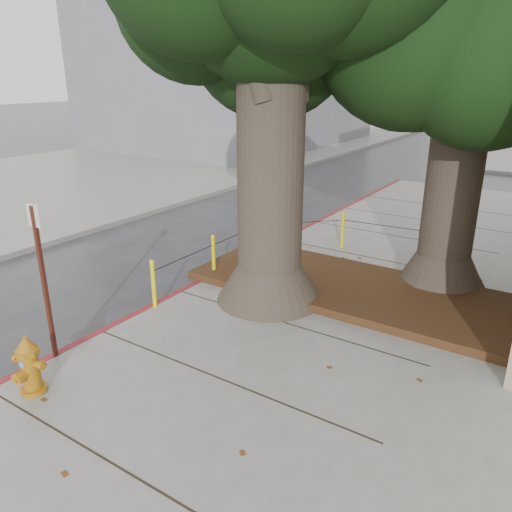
{
  "coord_description": "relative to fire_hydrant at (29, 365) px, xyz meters",
  "views": [
    {
      "loc": [
        4.39,
        -4.83,
        4.28
      ],
      "look_at": [
        -0.42,
        2.41,
        1.1
      ],
      "focal_mm": 35.0,
      "sensor_mm": 36.0,
      "label": 1
    }
  ],
  "objects": [
    {
      "name": "fire_hydrant",
      "position": [
        0.0,
        0.0,
        0.0
      ],
      "size": [
        0.46,
        0.43,
        0.86
      ],
      "rotation": [
        0.0,
        0.0,
        0.19
      ],
      "color": "#B47112",
      "rests_on": "sidewalk_main"
    },
    {
      "name": "sidewalk_opposite",
      "position": [
        -12.6,
        11.67,
        -0.49
      ],
      "size": [
        14.0,
        60.0,
        0.15
      ],
      "primitive_type": "cube",
      "color": "slate",
      "rests_on": "ground"
    },
    {
      "name": "bollard_ring",
      "position": [
        0.53,
        6.05,
        0.09
      ],
      "size": [
        3.79,
        5.39,
        0.95
      ],
      "color": "yellow",
      "rests_on": "sidewalk_main"
    },
    {
      "name": "tree_far",
      "position": [
        4.03,
        6.99,
        4.45
      ],
      "size": [
        4.5,
        3.8,
        7.17
      ],
      "color": "#4C3F33",
      "rests_on": "sidewalk_main"
    },
    {
      "name": "curb_red",
      "position": [
        -0.6,
        4.17,
        -0.49
      ],
      "size": [
        0.14,
        26.0,
        0.16
      ],
      "primitive_type": "cube",
      "color": "maroon",
      "rests_on": "ground"
    },
    {
      "name": "building_far_grey",
      "position": [
        -13.6,
        23.67,
        5.43
      ],
      "size": [
        12.0,
        16.0,
        12.0
      ],
      "primitive_type": "cube",
      "color": "slate",
      "rests_on": "ground"
    },
    {
      "name": "planter_bed",
      "position": [
        2.3,
        5.57,
        -0.34
      ],
      "size": [
        6.4,
        2.6,
        0.16
      ],
      "primitive_type": "cube",
      "color": "black",
      "rests_on": "sidewalk_main"
    },
    {
      "name": "signpost",
      "position": [
        -0.55,
        0.75,
        0.95
      ],
      "size": [
        0.24,
        0.06,
        2.43
      ],
      "rotation": [
        0.0,
        0.0,
        0.1
      ],
      "color": "#471911",
      "rests_on": "sidewalk_main"
    },
    {
      "name": "building_far_white",
      "position": [
        -15.6,
        46.67,
        6.93
      ],
      "size": [
        12.0,
        18.0,
        15.0
      ],
      "primitive_type": "cube",
      "color": "silver",
      "rests_on": "ground"
    },
    {
      "name": "car_dark",
      "position": [
        -11.2,
        21.44,
        -0.03
      ],
      "size": [
        1.66,
        3.76,
        1.07
      ],
      "primitive_type": "imported",
      "rotation": [
        0.0,
        0.0,
        0.04
      ],
      "color": "black",
      "rests_on": "ground"
    },
    {
      "name": "ground",
      "position": [
        1.4,
        1.67,
        -0.57
      ],
      "size": [
        140.0,
        140.0,
        0.0
      ],
      "primitive_type": "plane",
      "color": "#28282B",
      "rests_on": "ground"
    }
  ]
}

